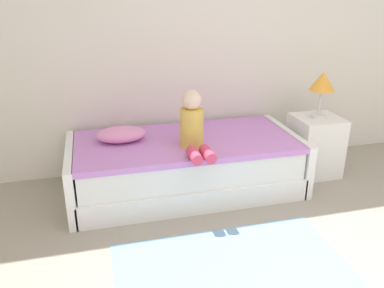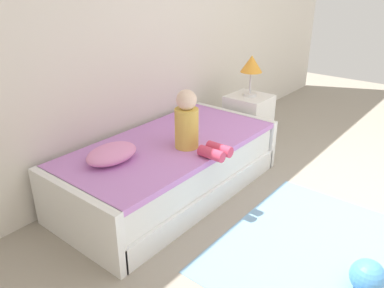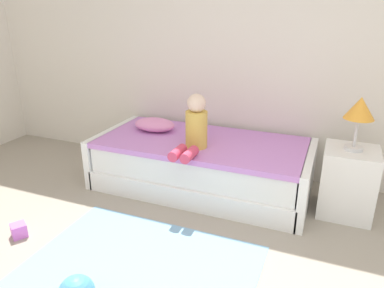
{
  "view_description": "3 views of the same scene",
  "coord_description": "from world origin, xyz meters",
  "px_view_note": "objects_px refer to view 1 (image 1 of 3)",
  "views": [
    {
      "loc": [
        -1.43,
        -1.29,
        1.79
      ],
      "look_at": [
        -0.65,
        1.75,
        0.55
      ],
      "focal_mm": 37.25,
      "sensor_mm": 36.0,
      "label": 1
    },
    {
      "loc": [
        -2.91,
        -0.08,
        1.85
      ],
      "look_at": [
        -0.65,
        1.75,
        0.55
      ],
      "focal_mm": 35.69,
      "sensor_mm": 36.0,
      "label": 2
    },
    {
      "loc": [
        0.51,
        -1.09,
        1.71
      ],
      "look_at": [
        -0.65,
        1.75,
        0.55
      ],
      "focal_mm": 33.67,
      "sensor_mm": 36.0,
      "label": 3
    }
  ],
  "objects_px": {
    "bed": "(185,165)",
    "child_figure": "(193,126)",
    "nightstand": "(315,145)",
    "table_lamp": "(322,83)",
    "pillow": "(121,134)"
  },
  "relations": [
    {
      "from": "bed",
      "to": "child_figure",
      "type": "xyz_separation_m",
      "value": [
        0.02,
        -0.23,
        0.46
      ]
    },
    {
      "from": "nightstand",
      "to": "table_lamp",
      "type": "relative_size",
      "value": 1.33
    },
    {
      "from": "child_figure",
      "to": "bed",
      "type": "bearing_deg",
      "value": 93.77
    },
    {
      "from": "nightstand",
      "to": "pillow",
      "type": "height_order",
      "value": "pillow"
    },
    {
      "from": "nightstand",
      "to": "table_lamp",
      "type": "xyz_separation_m",
      "value": [
        0.0,
        0.0,
        0.64
      ]
    },
    {
      "from": "bed",
      "to": "table_lamp",
      "type": "bearing_deg",
      "value": 0.48
    },
    {
      "from": "table_lamp",
      "to": "pillow",
      "type": "distance_m",
      "value": 1.95
    },
    {
      "from": "bed",
      "to": "pillow",
      "type": "distance_m",
      "value": 0.66
    },
    {
      "from": "nightstand",
      "to": "pillow",
      "type": "distance_m",
      "value": 1.94
    },
    {
      "from": "nightstand",
      "to": "child_figure",
      "type": "relative_size",
      "value": 1.18
    },
    {
      "from": "nightstand",
      "to": "table_lamp",
      "type": "distance_m",
      "value": 0.64
    },
    {
      "from": "bed",
      "to": "child_figure",
      "type": "bearing_deg",
      "value": -86.23
    },
    {
      "from": "child_figure",
      "to": "pillow",
      "type": "height_order",
      "value": "child_figure"
    },
    {
      "from": "pillow",
      "to": "bed",
      "type": "bearing_deg",
      "value": -10.04
    },
    {
      "from": "bed",
      "to": "table_lamp",
      "type": "relative_size",
      "value": 4.69
    }
  ]
}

